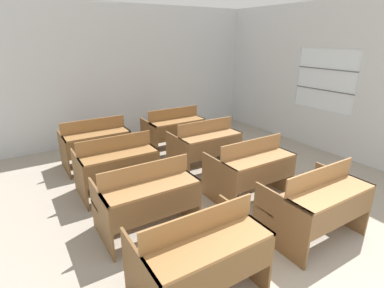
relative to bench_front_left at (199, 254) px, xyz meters
name	(u,v)px	position (x,y,z in m)	size (l,w,h in m)	color
wall_back	(113,75)	(0.89, 4.89, 1.04)	(7.08, 0.06, 3.00)	silver
wall_right_with_window	(332,80)	(4.40, 1.84, 1.04)	(0.06, 6.02, 3.00)	silver
bench_front_left	(199,254)	(0.00, 0.00, 0.00)	(1.14, 0.81, 0.92)	brown
bench_front_right	(316,202)	(1.67, 0.02, 0.00)	(1.14, 0.81, 0.92)	brown
bench_second_left	(147,197)	(0.01, 1.19, 0.00)	(1.14, 0.81, 0.92)	brown
bench_second_right	(250,168)	(1.68, 1.17, 0.00)	(1.14, 0.81, 0.92)	brown
bench_third_left	(117,164)	(0.02, 2.37, 0.00)	(1.14, 0.81, 0.92)	brown
bench_third_right	(205,145)	(1.68, 2.38, 0.00)	(1.14, 0.81, 0.92)	brown
bench_back_left	(95,143)	(0.01, 3.54, 0.00)	(1.14, 0.81, 0.92)	brown
bench_back_right	(174,129)	(1.66, 3.53, 0.00)	(1.14, 0.81, 0.92)	brown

